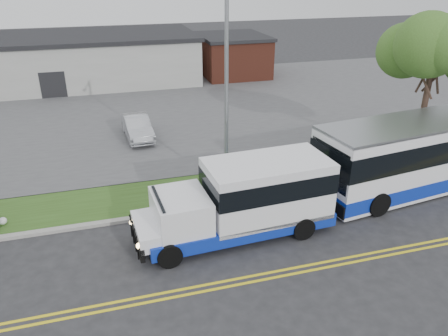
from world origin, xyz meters
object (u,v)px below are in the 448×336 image
object	(u,v)px
shuttle_bus	(248,197)
streetlight_near	(227,84)
parked_car_a	(137,127)
tree_east	(436,48)
transit_bus	(435,151)

from	to	relation	value
shuttle_bus	streetlight_near	bearing A→B (deg)	83.36
parked_car_a	tree_east	bearing A→B (deg)	-32.20
tree_east	parked_car_a	distance (m)	17.28
transit_bus	parked_car_a	xyz separation A→B (m)	(-13.34, 10.34, -0.98)
streetlight_near	transit_bus	bearing A→B (deg)	-12.77
tree_east	streetlight_near	xyz separation A→B (m)	(-11.00, -0.27, -0.97)
streetlight_near	parked_car_a	bearing A→B (deg)	112.99
shuttle_bus	transit_bus	xyz separation A→B (m)	(10.14, 1.57, 0.15)
streetlight_near	transit_bus	distance (m)	10.73
tree_east	parked_car_a	world-z (taller)	tree_east
tree_east	transit_bus	bearing A→B (deg)	-113.45
shuttle_bus	parked_car_a	distance (m)	12.36
tree_east	streetlight_near	world-z (taller)	streetlight_near
tree_east	shuttle_bus	world-z (taller)	tree_east
shuttle_bus	parked_car_a	size ratio (longest dim) A/B	1.90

